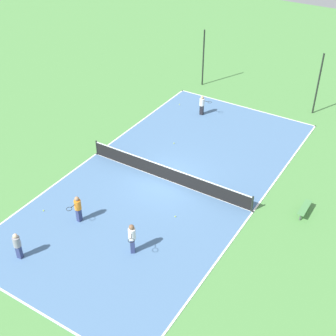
# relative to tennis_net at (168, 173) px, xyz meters

# --- Properties ---
(ground_plane) EXTENTS (80.00, 80.00, 0.00)m
(ground_plane) POSITION_rel_tennis_net_xyz_m (0.00, 0.00, -0.53)
(ground_plane) COLOR #518E47
(court_surface) EXTENTS (10.92, 21.91, 0.02)m
(court_surface) POSITION_rel_tennis_net_xyz_m (0.00, 0.00, -0.52)
(court_surface) COLOR #4C729E
(court_surface) RESTS_ON ground_plane
(tennis_net) EXTENTS (10.72, 0.10, 0.99)m
(tennis_net) POSITION_rel_tennis_net_xyz_m (0.00, 0.00, 0.00)
(tennis_net) COLOR black
(tennis_net) RESTS_ON court_surface
(bench) EXTENTS (0.36, 1.49, 0.45)m
(bench) POSITION_rel_tennis_net_xyz_m (7.78, 1.30, -0.14)
(bench) COLOR #4C8C4C
(bench) RESTS_ON ground_plane
(player_near_white) EXTENTS (0.79, 0.96, 1.73)m
(player_near_white) POSITION_rel_tennis_net_xyz_m (1.65, -5.89, 0.50)
(player_near_white) COLOR navy
(player_near_white) RESTS_ON court_surface
(player_baseline_gray) EXTENTS (0.40, 0.40, 1.51)m
(player_baseline_gray) POSITION_rel_tennis_net_xyz_m (-2.74, -9.04, 0.34)
(player_baseline_gray) COLOR navy
(player_baseline_gray) RESTS_ON court_surface
(player_center_orange) EXTENTS (0.37, 0.94, 1.58)m
(player_center_orange) POSITION_rel_tennis_net_xyz_m (-2.07, -5.50, 0.39)
(player_center_orange) COLOR navy
(player_center_orange) RESTS_ON court_surface
(player_far_white) EXTENTS (0.96, 0.42, 1.47)m
(player_far_white) POSITION_rel_tennis_net_xyz_m (-2.19, 8.19, 0.33)
(player_far_white) COLOR black
(player_far_white) RESTS_ON court_surface
(tennis_ball_far_baseline) EXTENTS (0.07, 0.07, 0.07)m
(tennis_ball_far_baseline) POSITION_rel_tennis_net_xyz_m (-4.35, 8.63, -0.47)
(tennis_ball_far_baseline) COLOR #CCE033
(tennis_ball_far_baseline) RESTS_ON court_surface
(tennis_ball_left_sideline) EXTENTS (0.07, 0.07, 0.07)m
(tennis_ball_left_sideline) POSITION_rel_tennis_net_xyz_m (-1.81, 3.66, -0.47)
(tennis_ball_left_sideline) COLOR #CCE033
(tennis_ball_left_sideline) RESTS_ON court_surface
(tennis_ball_near_net) EXTENTS (0.07, 0.07, 0.07)m
(tennis_ball_near_net) POSITION_rel_tennis_net_xyz_m (-4.24, -5.95, -0.47)
(tennis_ball_near_net) COLOR #CCE033
(tennis_ball_near_net) RESTS_ON court_surface
(tennis_ball_midcourt) EXTENTS (0.07, 0.07, 0.07)m
(tennis_ball_midcourt) POSITION_rel_tennis_net_xyz_m (2.07, -2.59, -0.47)
(tennis_ball_midcourt) COLOR #CCE033
(tennis_ball_midcourt) RESTS_ON court_surface
(fence_post_back_left) EXTENTS (0.12, 0.12, 4.57)m
(fence_post_back_left) POSITION_rel_tennis_net_xyz_m (-4.62, 12.76, 1.76)
(fence_post_back_left) COLOR black
(fence_post_back_left) RESTS_ON ground_plane
(fence_post_back_right) EXTENTS (0.12, 0.12, 4.57)m
(fence_post_back_right) POSITION_rel_tennis_net_xyz_m (4.62, 12.76, 1.76)
(fence_post_back_right) COLOR black
(fence_post_back_right) RESTS_ON ground_plane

